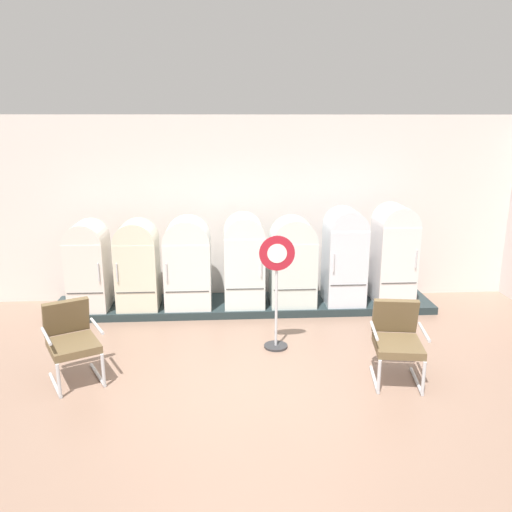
{
  "coord_description": "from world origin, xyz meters",
  "views": [
    {
      "loc": [
        -0.3,
        -4.94,
        3.01
      ],
      "look_at": [
        0.18,
        2.75,
        0.96
      ],
      "focal_mm": 36.38,
      "sensor_mm": 36.0,
      "label": 1
    }
  ],
  "objects_px": {
    "refrigerator_3": "(244,258)",
    "refrigerator_4": "(293,260)",
    "refrigerator_2": "(188,261)",
    "refrigerator_1": "(137,262)",
    "sign_stand": "(276,293)",
    "armchair_right": "(397,338)",
    "refrigerator_0": "(88,263)",
    "refrigerator_6": "(394,251)",
    "armchair_left": "(71,338)",
    "refrigerator_5": "(345,253)"
  },
  "relations": [
    {
      "from": "armchair_left",
      "to": "sign_stand",
      "type": "height_order",
      "value": "sign_stand"
    },
    {
      "from": "refrigerator_6",
      "to": "armchair_left",
      "type": "height_order",
      "value": "refrigerator_6"
    },
    {
      "from": "refrigerator_0",
      "to": "refrigerator_4",
      "type": "relative_size",
      "value": 0.98
    },
    {
      "from": "armchair_left",
      "to": "refrigerator_0",
      "type": "bearing_deg",
      "value": 98.03
    },
    {
      "from": "refrigerator_2",
      "to": "sign_stand",
      "type": "xyz_separation_m",
      "value": [
        1.25,
        -1.41,
        -0.08
      ]
    },
    {
      "from": "refrigerator_0",
      "to": "refrigerator_2",
      "type": "height_order",
      "value": "refrigerator_2"
    },
    {
      "from": "refrigerator_2",
      "to": "refrigerator_6",
      "type": "bearing_deg",
      "value": 0.28
    },
    {
      "from": "armchair_left",
      "to": "sign_stand",
      "type": "bearing_deg",
      "value": 15.76
    },
    {
      "from": "armchair_right",
      "to": "sign_stand",
      "type": "height_order",
      "value": "sign_stand"
    },
    {
      "from": "refrigerator_4",
      "to": "armchair_left",
      "type": "xyz_separation_m",
      "value": [
        -2.88,
        -2.09,
        -0.33
      ]
    },
    {
      "from": "refrigerator_0",
      "to": "refrigerator_1",
      "type": "distance_m",
      "value": 0.75
    },
    {
      "from": "armchair_left",
      "to": "sign_stand",
      "type": "relative_size",
      "value": 0.6
    },
    {
      "from": "refrigerator_0",
      "to": "armchair_left",
      "type": "height_order",
      "value": "refrigerator_0"
    },
    {
      "from": "armchair_right",
      "to": "refrigerator_4",
      "type": "bearing_deg",
      "value": 111.8
    },
    {
      "from": "refrigerator_2",
      "to": "sign_stand",
      "type": "relative_size",
      "value": 0.91
    },
    {
      "from": "refrigerator_2",
      "to": "refrigerator_3",
      "type": "bearing_deg",
      "value": 1.32
    },
    {
      "from": "refrigerator_3",
      "to": "refrigerator_5",
      "type": "bearing_deg",
      "value": -0.39
    },
    {
      "from": "refrigerator_0",
      "to": "sign_stand",
      "type": "xyz_separation_m",
      "value": [
        2.78,
        -1.41,
        -0.07
      ]
    },
    {
      "from": "refrigerator_1",
      "to": "armchair_right",
      "type": "height_order",
      "value": "refrigerator_1"
    },
    {
      "from": "refrigerator_0",
      "to": "armchair_left",
      "type": "bearing_deg",
      "value": -81.97
    },
    {
      "from": "refrigerator_0",
      "to": "refrigerator_3",
      "type": "distance_m",
      "value": 2.41
    },
    {
      "from": "refrigerator_0",
      "to": "refrigerator_5",
      "type": "bearing_deg",
      "value": 0.18
    },
    {
      "from": "refrigerator_0",
      "to": "refrigerator_6",
      "type": "relative_size",
      "value": 0.87
    },
    {
      "from": "refrigerator_3",
      "to": "armchair_left",
      "type": "bearing_deg",
      "value": -134.65
    },
    {
      "from": "refrigerator_0",
      "to": "sign_stand",
      "type": "distance_m",
      "value": 3.12
    },
    {
      "from": "armchair_right",
      "to": "refrigerator_0",
      "type": "bearing_deg",
      "value": 150.27
    },
    {
      "from": "refrigerator_6",
      "to": "refrigerator_2",
      "type": "bearing_deg",
      "value": -179.72
    },
    {
      "from": "armchair_right",
      "to": "refrigerator_1",
      "type": "bearing_deg",
      "value": 145.3
    },
    {
      "from": "armchair_right",
      "to": "sign_stand",
      "type": "bearing_deg",
      "value": 144.8
    },
    {
      "from": "refrigerator_2",
      "to": "refrigerator_4",
      "type": "xyz_separation_m",
      "value": [
        1.65,
        -0.03,
        -0.01
      ]
    },
    {
      "from": "refrigerator_4",
      "to": "armchair_left",
      "type": "relative_size",
      "value": 1.5
    },
    {
      "from": "refrigerator_3",
      "to": "armchair_right",
      "type": "relative_size",
      "value": 1.55
    },
    {
      "from": "refrigerator_1",
      "to": "sign_stand",
      "type": "relative_size",
      "value": 0.89
    },
    {
      "from": "refrigerator_2",
      "to": "sign_stand",
      "type": "distance_m",
      "value": 1.89
    },
    {
      "from": "refrigerator_1",
      "to": "sign_stand",
      "type": "distance_m",
      "value": 2.46
    },
    {
      "from": "refrigerator_3",
      "to": "refrigerator_4",
      "type": "distance_m",
      "value": 0.78
    },
    {
      "from": "refrigerator_0",
      "to": "refrigerator_1",
      "type": "relative_size",
      "value": 1.0
    },
    {
      "from": "refrigerator_2",
      "to": "sign_stand",
      "type": "bearing_deg",
      "value": -48.48
    },
    {
      "from": "sign_stand",
      "to": "refrigerator_2",
      "type": "bearing_deg",
      "value": 131.52
    },
    {
      "from": "refrigerator_0",
      "to": "refrigerator_3",
      "type": "height_order",
      "value": "refrigerator_3"
    },
    {
      "from": "sign_stand",
      "to": "armchair_right",
      "type": "bearing_deg",
      "value": -35.2
    },
    {
      "from": "refrigerator_2",
      "to": "refrigerator_3",
      "type": "relative_size",
      "value": 0.98
    },
    {
      "from": "refrigerator_4",
      "to": "refrigerator_6",
      "type": "bearing_deg",
      "value": 1.53
    },
    {
      "from": "refrigerator_4",
      "to": "armchair_right",
      "type": "bearing_deg",
      "value": -68.2
    },
    {
      "from": "refrigerator_4",
      "to": "refrigerator_6",
      "type": "xyz_separation_m",
      "value": [
        1.63,
        0.04,
        0.11
      ]
    },
    {
      "from": "refrigerator_2",
      "to": "refrigerator_6",
      "type": "relative_size",
      "value": 0.9
    },
    {
      "from": "refrigerator_6",
      "to": "armchair_left",
      "type": "xyz_separation_m",
      "value": [
        -4.52,
        -2.13,
        -0.44
      ]
    },
    {
      "from": "refrigerator_0",
      "to": "refrigerator_6",
      "type": "bearing_deg",
      "value": 0.23
    },
    {
      "from": "refrigerator_3",
      "to": "refrigerator_1",
      "type": "bearing_deg",
      "value": -178.39
    },
    {
      "from": "refrigerator_5",
      "to": "refrigerator_6",
      "type": "bearing_deg",
      "value": 0.49
    }
  ]
}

